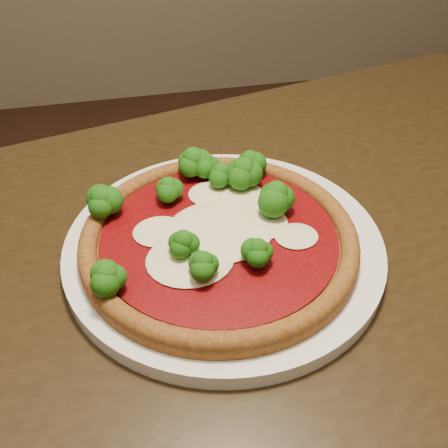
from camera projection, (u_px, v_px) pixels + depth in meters
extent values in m
cube|color=black|center=(239.00, 264.00, 0.58)|extent=(1.42, 0.99, 0.04)
cylinder|color=black|center=(395.00, 220.00, 1.23)|extent=(0.06, 0.06, 0.71)
cylinder|color=white|center=(224.00, 245.00, 0.56)|extent=(0.35, 0.35, 0.02)
cylinder|color=brown|center=(219.00, 241.00, 0.55)|extent=(0.30, 0.30, 0.01)
torus|color=brown|center=(219.00, 236.00, 0.54)|extent=(0.30, 0.30, 0.02)
cylinder|color=#750508|center=(219.00, 236.00, 0.54)|extent=(0.26, 0.26, 0.00)
ellipsoid|color=#F7EBC5|center=(159.00, 231.00, 0.54)|extent=(0.06, 0.05, 0.00)
ellipsoid|color=#F7EBC5|center=(212.00, 193.00, 0.59)|extent=(0.06, 0.05, 0.00)
ellipsoid|color=#F7EBC5|center=(238.00, 198.00, 0.59)|extent=(0.07, 0.06, 0.01)
ellipsoid|color=#F7EBC5|center=(296.00, 236.00, 0.54)|extent=(0.05, 0.04, 0.00)
ellipsoid|color=#F7EBC5|center=(219.00, 230.00, 0.54)|extent=(0.12, 0.11, 0.01)
ellipsoid|color=#F7EBC5|center=(190.00, 259.00, 0.51)|extent=(0.09, 0.08, 0.01)
ellipsoid|color=#F7EBC5|center=(257.00, 222.00, 0.55)|extent=(0.07, 0.06, 0.01)
ellipsoid|color=#237913|center=(244.00, 171.00, 0.59)|extent=(0.05, 0.05, 0.04)
ellipsoid|color=#237913|center=(102.00, 199.00, 0.55)|extent=(0.05, 0.05, 0.04)
ellipsoid|color=#237913|center=(193.00, 160.00, 0.61)|extent=(0.05, 0.05, 0.04)
ellipsoid|color=#237913|center=(250.00, 161.00, 0.61)|extent=(0.04, 0.04, 0.03)
ellipsoid|color=#237913|center=(107.00, 276.00, 0.46)|extent=(0.04, 0.04, 0.03)
ellipsoid|color=#237913|center=(206.00, 163.00, 0.61)|extent=(0.04, 0.04, 0.03)
ellipsoid|color=#237913|center=(222.00, 173.00, 0.59)|extent=(0.04, 0.04, 0.03)
ellipsoid|color=#237913|center=(258.00, 250.00, 0.49)|extent=(0.04, 0.04, 0.03)
ellipsoid|color=#237913|center=(168.00, 187.00, 0.57)|extent=(0.04, 0.04, 0.03)
ellipsoid|color=#237913|center=(203.00, 263.00, 0.48)|extent=(0.04, 0.04, 0.03)
ellipsoid|color=#237913|center=(183.00, 242.00, 0.50)|extent=(0.04, 0.04, 0.03)
ellipsoid|color=#237913|center=(276.00, 195.00, 0.55)|extent=(0.05, 0.05, 0.04)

